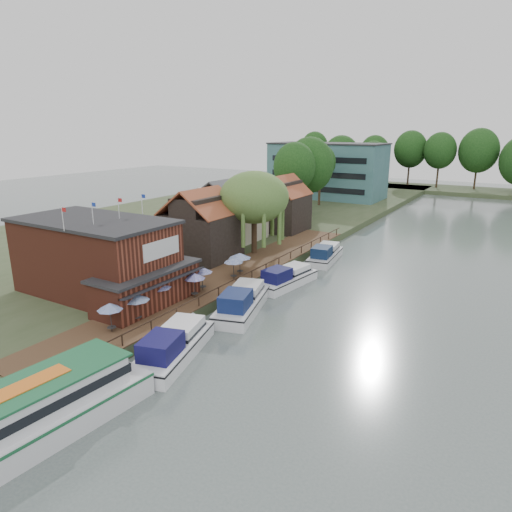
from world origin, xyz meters
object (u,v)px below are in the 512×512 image
Objects in this scene: cottage_a at (201,224)px; umbrella_1 at (137,308)px; umbrella_0 at (111,317)px; swan at (102,416)px; umbrella_5 at (234,268)px; pub at (110,259)px; hotel_block at (327,170)px; cottage_b at (228,210)px; umbrella_6 at (240,264)px; cruiser_1 at (242,299)px; cottage_c at (282,203)px; cruiser_0 at (174,342)px; umbrella_2 at (160,295)px; willow at (254,213)px; umbrella_4 at (202,279)px; umbrella_3 at (194,285)px; tour_boat at (16,419)px; cruiser_3 at (325,252)px; cruiser_2 at (287,275)px.

cottage_a is 3.62× the size of umbrella_1.
swan is at bearing -45.46° from umbrella_0.
pub is at bearing -125.74° from umbrella_5.
hotel_block reaches higher than cottage_b.
umbrella_6 is (0.61, 17.37, 0.00)m from umbrella_0.
cruiser_1 is at bearing 59.74° from umbrella_1.
cottage_c reaches higher than cruiser_0.
swan is (7.17, -12.78, -2.07)m from umbrella_2.
cruiser_1 is 18.02m from swan.
cottage_a is (7.00, -56.00, -1.90)m from hotel_block.
willow is 15.29m from umbrella_4.
cottage_c is 14.46m from willow.
cruiser_1 is (4.16, -4.79, -1.00)m from umbrella_5.
umbrella_3 is 0.23× the size of cruiser_1.
willow is 4.39× the size of umbrella_0.
willow reaches higher than tour_boat.
cottage_c reaches higher than cruiser_1.
cottage_b is 9.85m from cottage_c.
umbrella_3 is at bearing 103.49° from cruiser_0.
umbrella_6 is (6.79, -22.36, -2.96)m from cottage_c.
cottage_a is 0.90× the size of cruiser_3.
cruiser_1 is 0.68× the size of tour_boat.
umbrella_1 is 0.25× the size of cruiser_3.
willow is at bearing 111.48° from umbrella_6.
umbrella_2 reaches higher than cruiser_0.
umbrella_1 is 1.00× the size of umbrella_3.
cruiser_2 is 26.56m from swan.
umbrella_5 is at bearing -113.56° from cruiser_3.
cottage_c is (1.00, 19.00, 0.00)m from cottage_a.
pub reaches higher than cruiser_3.
umbrella_0 is 20.17m from cruiser_2.
pub is 1.93× the size of cruiser_0.
umbrella_1 is at bearing -80.22° from cottage_c.
umbrella_6 is 5.55× the size of swan.
cottage_a is 23.88m from cruiser_0.
cruiser_1 is 1.10× the size of cruiser_3.
tour_boat is (4.38, -28.27, -0.60)m from umbrella_6.
pub is at bearing -80.91° from cottage_b.
umbrella_0 is at bearing -92.01° from umbrella_6.
swan is (6.70, -18.29, -2.07)m from umbrella_4.
cruiser_0 is (8.19, -24.83, -4.95)m from willow.
pub is at bearing 137.18° from umbrella_0.
cottage_b is 24.23m from umbrella_3.
willow reaches higher than cottage_a.
cruiser_2 is 21.76× the size of swan.
cottage_c is at bearing 98.84° from umbrella_0.
cottage_a and cottage_c have the same top height.
cruiser_1 is (4.32, 1.52, -1.00)m from umbrella_3.
umbrella_2 is at bearing -83.02° from willow.
umbrella_2 is at bearing 119.31° from swan.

